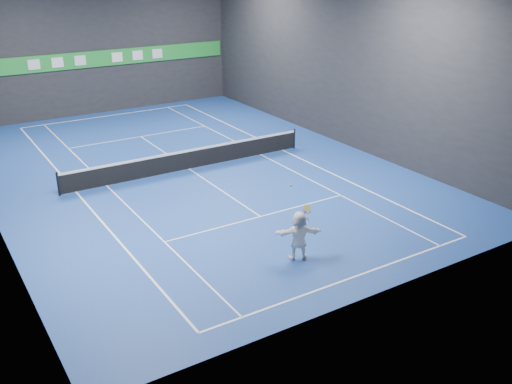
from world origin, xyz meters
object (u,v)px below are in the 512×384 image
player (299,236)px  tennis_ball (290,185)px  tennis_racket (307,211)px  tennis_net (189,159)px

player → tennis_ball: (-0.39, 0.00, 1.90)m
player → tennis_racket: tennis_racket is taller
player → tennis_ball: size_ratio=23.53×
player → tennis_racket: bearing=-147.0°
tennis_net → tennis_racket: (-0.38, -9.88, 1.15)m
tennis_net → tennis_ball: bearing=-96.4°
player → tennis_racket: 0.89m
player → tennis_net: (0.72, 9.93, -0.33)m
tennis_net → tennis_racket: 9.96m
tennis_net → player: bearing=-94.1°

